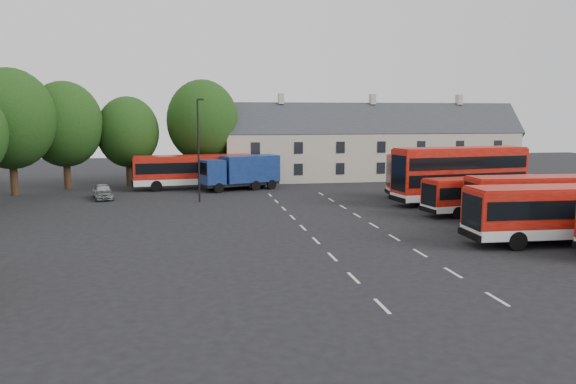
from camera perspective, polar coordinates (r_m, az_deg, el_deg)
name	(u,v)px	position (r m, az deg, el deg)	size (l,w,h in m)	color
ground	(309,234)	(36.18, 2.17, -4.28)	(140.00, 140.00, 0.00)	black
lane_markings	(339,227)	(38.66, 5.18, -3.51)	(5.15, 33.80, 0.01)	beige
treeline	(40,125)	(55.60, -23.89, 6.22)	(29.92, 32.59, 12.01)	black
terrace_houses	(372,147)	(68.15, 8.49, 4.59)	(35.70, 7.13, 10.06)	beige
bus_row_b	(569,209)	(37.03, 26.61, -1.57)	(12.25, 3.18, 3.44)	silver
bus_row_c	(559,206)	(40.34, 25.86, -1.26)	(10.38, 2.44, 2.93)	silver
bus_row_d	(548,194)	(44.15, 24.90, -0.21)	(11.70, 3.12, 3.28)	silver
bus_row_e	(486,192)	(45.63, 19.51, -0.01)	(10.35, 3.66, 2.86)	silver
bus_dd_south	(460,172)	(50.22, 17.07, 1.97)	(12.13, 4.36, 4.86)	silver
bus_dd_north	(441,173)	(53.65, 15.25, 1.85)	(9.93, 3.61, 3.98)	silver
bus_north	(194,169)	(59.04, -9.55, 2.36)	(12.53, 4.34, 3.47)	silver
box_truck	(241,171)	(57.43, -4.78, 2.16)	(8.35, 4.93, 3.49)	black
silver_car	(103,192)	(53.75, -18.30, 0.05)	(1.63, 4.05, 1.38)	#A3A6AB
lamppost	(199,147)	(49.46, -9.06, 4.49)	(0.62, 0.24, 9.00)	black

